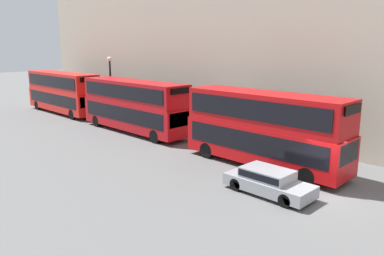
% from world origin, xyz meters
% --- Properties ---
extents(ground_plane, '(200.00, 200.00, 0.00)m').
position_xyz_m(ground_plane, '(0.00, 0.00, 0.00)').
color(ground_plane, '#5B5B5B').
extents(bus_leading, '(2.59, 10.17, 4.42)m').
position_xyz_m(bus_leading, '(1.60, 4.72, 2.43)').
color(bus_leading, '#B20C0F').
rests_on(bus_leading, ground).
extents(bus_second_in_queue, '(2.59, 11.38, 4.26)m').
position_xyz_m(bus_second_in_queue, '(1.60, 17.53, 2.35)').
color(bus_second_in_queue, '#A80F14').
rests_on(bus_second_in_queue, ground).
extents(bus_third_in_queue, '(2.59, 11.35, 4.31)m').
position_xyz_m(bus_third_in_queue, '(1.60, 30.20, 2.38)').
color(bus_third_in_queue, red).
rests_on(bus_third_in_queue, ground).
extents(car_dark_sedan, '(1.76, 4.35, 1.26)m').
position_xyz_m(car_dark_sedan, '(-1.80, 2.05, 0.67)').
color(car_dark_sedan, gray).
rests_on(car_dark_sedan, ground).
extents(street_lamp, '(0.44, 0.44, 6.04)m').
position_xyz_m(street_lamp, '(3.22, 23.40, 3.77)').
color(street_lamp, black).
rests_on(street_lamp, ground).
extents(pedestrian, '(0.36, 0.36, 1.84)m').
position_xyz_m(pedestrian, '(4.45, 14.89, 0.85)').
color(pedestrian, '#26262D').
rests_on(pedestrian, ground).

